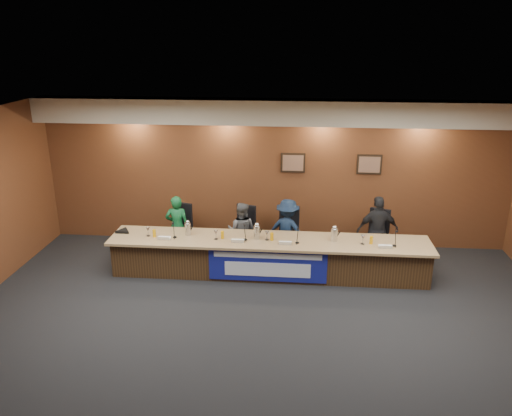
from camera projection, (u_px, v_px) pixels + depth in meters
The scene contains 39 objects.
floor at pixel (259, 346), 7.52m from camera, with size 10.00×10.00×0.00m, color black.
ceiling at pixel (259, 136), 6.45m from camera, with size 10.00×8.00×0.04m, color silver.
wall_back at pixel (274, 173), 10.74m from camera, with size 10.00×0.04×3.20m, color #5A301B.
soffit at pixel (274, 112), 10.06m from camera, with size 10.00×0.50×0.50m, color beige.
dais_body at pixel (269, 257), 9.65m from camera, with size 6.00×0.80×0.70m, color #3D2815.
dais_top at pixel (269, 241), 9.48m from camera, with size 6.10×0.95×0.05m, color #98794F.
banner at pixel (267, 265), 9.25m from camera, with size 2.20×0.02×0.65m, color navy.
banner_text_upper at pixel (268, 256), 9.18m from camera, with size 2.00×0.01×0.10m, color silver.
banner_text_lower at pixel (267, 270), 9.27m from camera, with size 1.60×0.01×0.28m, color silver.
wall_photo_left at pixel (293, 163), 10.60m from camera, with size 0.52×0.04×0.42m, color black.
wall_photo_right at pixel (369, 164), 10.46m from camera, with size 0.52×0.04×0.42m, color black.
panelist_a at pixel (177, 226), 10.35m from camera, with size 0.48×0.32×1.33m, color #105027.
panelist_b at pixel (242, 231), 10.26m from camera, with size 0.59×0.46×1.22m, color #535558.
panelist_c at pixel (288, 230), 10.16m from camera, with size 0.85×0.49×1.32m, color #112037.
panelist_d at pixel (377, 231), 9.99m from camera, with size 0.84×0.35×1.43m, color black.
office_chair_a at pixel (179, 233), 10.50m from camera, with size 0.48×0.48×0.08m, color black.
office_chair_b at pixel (242, 235), 10.39m from camera, with size 0.48×0.48×0.08m, color black.
office_chair_c at pixel (287, 236), 10.31m from camera, with size 0.48×0.48×0.08m, color black.
office_chair_d at pixel (376, 239), 10.16m from camera, with size 0.48×0.48×0.08m, color black.
nameplate_a at pixel (164, 238), 9.43m from camera, with size 0.24×0.06×0.09m, color white.
microphone_a at pixel (175, 237), 9.56m from camera, with size 0.07×0.07×0.02m, color black.
juice_glass_a at pixel (154, 233), 9.56m from camera, with size 0.06×0.06×0.15m, color #DF9B0A.
water_glass_a at pixel (148, 232), 9.61m from camera, with size 0.08×0.08×0.18m, color silver.
nameplate_b at pixel (237, 241), 9.30m from camera, with size 0.24×0.06×0.09m, color white.
microphone_b at pixel (245, 239), 9.45m from camera, with size 0.07×0.07×0.02m, color black.
juice_glass_b at pixel (222, 235), 9.50m from camera, with size 0.06×0.06×0.15m, color #DF9B0A.
water_glass_b at pixel (216, 235), 9.45m from camera, with size 0.08×0.08×0.18m, color silver.
nameplate_c at pixel (285, 243), 9.20m from camera, with size 0.24×0.06×0.09m, color white.
microphone_c at pixel (297, 243), 9.30m from camera, with size 0.07×0.07×0.02m, color black.
juice_glass_c at pixel (272, 237), 9.41m from camera, with size 0.06×0.06×0.15m, color #DF9B0A.
water_glass_c at pixel (267, 236), 9.42m from camera, with size 0.08×0.08×0.18m, color silver.
nameplate_d at pixel (386, 247), 9.05m from camera, with size 0.24×0.06×0.09m, color white.
microphone_d at pixel (394, 246), 9.17m from camera, with size 0.07×0.07×0.02m, color black.
juice_glass_d at pixel (371, 240), 9.26m from camera, with size 0.06×0.06×0.15m, color #DF9B0A.
water_glass_d at pixel (363, 240), 9.24m from camera, with size 0.08×0.08×0.18m, color silver.
carafe_left at pixel (188, 229), 9.64m from camera, with size 0.12×0.12×0.24m, color silver.
carafe_mid at pixel (257, 232), 9.47m from camera, with size 0.12×0.12×0.26m, color silver.
carafe_right at pixel (334, 235), 9.37m from camera, with size 0.13×0.13×0.24m, color silver.
speakerphone at pixel (123, 231), 9.81m from camera, with size 0.32×0.32×0.05m, color black.
Camera 1 is at (0.53, -6.37, 4.46)m, focal length 35.00 mm.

